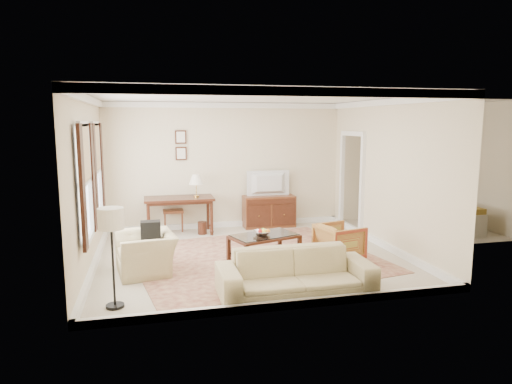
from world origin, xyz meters
name	(u,v)px	position (x,y,z in m)	size (l,w,h in m)	color
room_shell	(249,121)	(0.00, 0.00, 2.47)	(5.51, 5.01, 2.91)	beige
annex_bedroom	(428,215)	(4.49, 1.15, 0.34)	(3.00, 2.70, 2.90)	beige
window_front	(85,182)	(-2.70, -0.70, 1.55)	(0.12, 1.56, 1.80)	#CCB284
window_rear	(96,171)	(-2.70, 0.90, 1.55)	(0.12, 1.56, 1.80)	#CCB284
doorway	(351,184)	(2.71, 1.50, 1.08)	(0.10, 1.12, 2.25)	white
rug	(255,258)	(0.07, -0.15, 0.01)	(4.19, 3.59, 0.01)	maroon
writing_desk	(179,202)	(-1.13, 2.03, 0.71)	(1.50, 0.75, 0.82)	#411E12
desk_chair	(173,208)	(-1.25, 2.38, 0.53)	(0.45, 0.45, 1.05)	brown
desk_lamp	(196,186)	(-0.75, 2.03, 1.07)	(0.32, 0.32, 0.50)	silver
framed_prints	(181,145)	(-1.03, 2.47, 1.94)	(0.25, 0.04, 0.68)	#411E12
sideboard	(269,211)	(0.97, 2.24, 0.37)	(1.21, 0.46, 0.74)	brown
tv	(269,175)	(0.97, 2.22, 1.23)	(0.97, 0.56, 0.13)	black
coffee_table	(264,241)	(0.19, -0.37, 0.38)	(1.31, 1.01, 0.49)	#411E12
fruit_bowl	(262,232)	(0.14, -0.39, 0.54)	(0.42, 0.42, 0.10)	silver
book_a	(260,252)	(0.10, -0.39, 0.19)	(0.28, 0.04, 0.38)	brown
book_b	(280,250)	(0.48, -0.38, 0.19)	(0.28, 0.03, 0.38)	brown
striped_armchair	(339,241)	(1.52, -0.61, 0.36)	(0.71, 0.66, 0.73)	#963620
club_armchair	(146,246)	(-1.84, -0.51, 0.45)	(1.02, 0.66, 0.89)	#CEC08B
backpack	(151,230)	(-1.76, -0.42, 0.69)	(0.32, 0.22, 0.40)	black
sofa	(296,266)	(0.24, -2.00, 0.43)	(2.21, 0.65, 0.87)	#CEC08B
floor_lamp	(111,226)	(-2.26, -1.88, 1.12)	(0.33, 0.33, 1.36)	black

